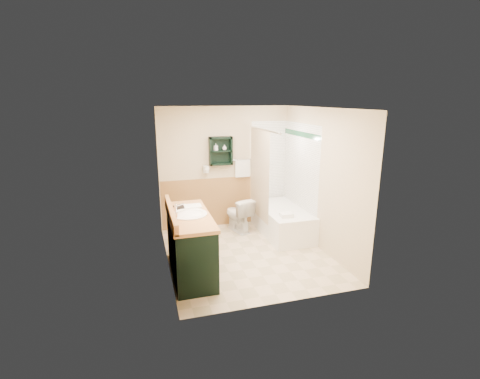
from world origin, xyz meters
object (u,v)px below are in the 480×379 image
(wall_shelf, at_px, (221,151))
(soap_bottle_b, at_px, (224,148))
(vanity, at_px, (190,244))
(vanity_book, at_px, (175,202))
(hair_dryer, at_px, (206,169))
(soap_bottle_a, at_px, (216,149))
(toilet, at_px, (238,215))
(bathtub, at_px, (282,221))

(wall_shelf, relative_size, soap_bottle_b, 5.19)
(vanity, bearing_deg, vanity_book, 115.03)
(hair_dryer, bearing_deg, soap_bottle_b, -4.60)
(wall_shelf, bearing_deg, soap_bottle_b, -3.94)
(soap_bottle_a, bearing_deg, vanity_book, -123.81)
(hair_dryer, distance_m, vanity_book, 1.66)
(vanity_book, bearing_deg, wall_shelf, 39.74)
(hair_dryer, relative_size, soap_bottle_b, 2.27)
(hair_dryer, xyz_separation_m, toilet, (0.55, -0.36, -0.87))
(toilet, distance_m, vanity_book, 1.85)
(wall_shelf, relative_size, soap_bottle_a, 4.06)
(hair_dryer, bearing_deg, bathtub, -29.74)
(hair_dryer, height_order, bathtub, hair_dryer)
(soap_bottle_b, bearing_deg, bathtub, -37.36)
(bathtub, height_order, soap_bottle_a, soap_bottle_a)
(soap_bottle_a, bearing_deg, hair_dryer, 171.52)
(bathtub, bearing_deg, wall_shelf, 144.46)
(bathtub, height_order, vanity_book, vanity_book)
(toilet, relative_size, vanity_book, 3.33)
(wall_shelf, relative_size, vanity_book, 2.69)
(soap_bottle_b, bearing_deg, soap_bottle_a, 180.00)
(wall_shelf, distance_m, hair_dryer, 0.46)
(bathtub, bearing_deg, vanity, -151.07)
(hair_dryer, height_order, vanity_book, hair_dryer)
(hair_dryer, distance_m, vanity, 2.05)
(bathtub, relative_size, toilet, 2.21)
(hair_dryer, height_order, vanity, hair_dryer)
(wall_shelf, xyz_separation_m, soap_bottle_b, (0.07, -0.01, 0.06))
(toilet, distance_m, soap_bottle_b, 1.33)
(vanity_book, height_order, soap_bottle_b, soap_bottle_b)
(hair_dryer, distance_m, soap_bottle_b, 0.55)
(vanity, bearing_deg, wall_shelf, 63.48)
(bathtub, xyz_separation_m, soap_bottle_b, (-0.95, 0.73, 1.35))
(bathtub, relative_size, vanity_book, 7.33)
(hair_dryer, relative_size, vanity, 0.16)
(toilet, bearing_deg, wall_shelf, -69.54)
(toilet, bearing_deg, vanity, 35.06)
(wall_shelf, distance_m, vanity_book, 1.86)
(soap_bottle_a, bearing_deg, wall_shelf, 2.90)
(wall_shelf, bearing_deg, bathtub, -35.54)
(toilet, height_order, vanity_book, vanity_book)
(vanity_book, bearing_deg, bathtub, 4.85)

